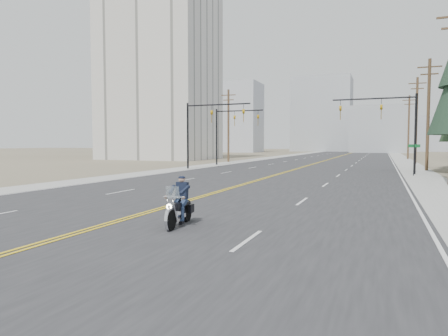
% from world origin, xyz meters
% --- Properties ---
extents(road, '(20.00, 200.00, 0.01)m').
position_xyz_m(road, '(0.00, 70.00, 0.01)').
color(road, '#303033').
rests_on(road, ground).
extents(sidewalk_left, '(3.00, 200.00, 0.01)m').
position_xyz_m(sidewalk_left, '(-11.50, 70.00, 0.01)').
color(sidewalk_left, '#A5A5A0').
rests_on(sidewalk_left, ground).
extents(sidewalk_right, '(3.00, 200.00, 0.01)m').
position_xyz_m(sidewalk_right, '(11.50, 70.00, 0.01)').
color(sidewalk_right, '#A5A5A0').
rests_on(sidewalk_right, ground).
extents(traffic_mast_left, '(7.10, 0.26, 7.00)m').
position_xyz_m(traffic_mast_left, '(-8.98, 32.00, 4.94)').
color(traffic_mast_left, black).
rests_on(traffic_mast_left, ground).
extents(traffic_mast_right, '(7.10, 0.26, 7.00)m').
position_xyz_m(traffic_mast_right, '(8.98, 32.00, 4.94)').
color(traffic_mast_right, black).
rests_on(traffic_mast_right, ground).
extents(traffic_mast_far, '(6.10, 0.26, 7.00)m').
position_xyz_m(traffic_mast_far, '(-9.31, 40.00, 4.87)').
color(traffic_mast_far, black).
rests_on(traffic_mast_far, ground).
extents(street_sign, '(0.90, 0.06, 2.62)m').
position_xyz_m(street_sign, '(10.80, 30.00, 1.80)').
color(street_sign, black).
rests_on(street_sign, ground).
extents(utility_pole_c, '(2.20, 0.30, 11.00)m').
position_xyz_m(utility_pole_c, '(12.50, 38.00, 5.73)').
color(utility_pole_c, brown).
rests_on(utility_pole_c, ground).
extents(utility_pole_d, '(2.20, 0.30, 11.50)m').
position_xyz_m(utility_pole_d, '(12.50, 53.00, 5.98)').
color(utility_pole_d, brown).
rests_on(utility_pole_d, ground).
extents(utility_pole_e, '(2.20, 0.30, 11.00)m').
position_xyz_m(utility_pole_e, '(12.50, 70.00, 5.73)').
color(utility_pole_e, brown).
rests_on(utility_pole_e, ground).
extents(utility_pole_left, '(2.20, 0.30, 10.50)m').
position_xyz_m(utility_pole_left, '(-12.50, 48.00, 5.48)').
color(utility_pole_left, brown).
rests_on(utility_pole_left, ground).
extents(apartment_block, '(18.00, 14.00, 30.00)m').
position_xyz_m(apartment_block, '(-28.00, 55.00, 15.00)').
color(apartment_block, silver).
rests_on(apartment_block, ground).
extents(haze_bldg_a, '(14.00, 12.00, 22.00)m').
position_xyz_m(haze_bldg_a, '(-35.00, 115.00, 11.00)').
color(haze_bldg_a, '#B7BCC6').
rests_on(haze_bldg_a, ground).
extents(haze_bldg_b, '(18.00, 14.00, 14.00)m').
position_xyz_m(haze_bldg_b, '(8.00, 125.00, 7.00)').
color(haze_bldg_b, '#ADB2B7').
rests_on(haze_bldg_b, ground).
extents(haze_bldg_d, '(20.00, 15.00, 26.00)m').
position_xyz_m(haze_bldg_d, '(-12.00, 140.00, 13.00)').
color(haze_bldg_d, '#ADB2B7').
rests_on(haze_bldg_d, ground).
extents(haze_bldg_e, '(14.00, 14.00, 12.00)m').
position_xyz_m(haze_bldg_e, '(25.00, 150.00, 6.00)').
color(haze_bldg_e, '#B7BCC6').
rests_on(haze_bldg_e, ground).
extents(haze_bldg_f, '(12.00, 12.00, 16.00)m').
position_xyz_m(haze_bldg_f, '(-50.00, 130.00, 8.00)').
color(haze_bldg_f, '#ADB2B7').
rests_on(haze_bldg_f, ground).
extents(motorcyclist, '(1.15, 2.17, 1.62)m').
position_xyz_m(motorcyclist, '(2.30, 5.11, 0.81)').
color(motorcyclist, black).
rests_on(motorcyclist, ground).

